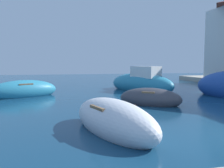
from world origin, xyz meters
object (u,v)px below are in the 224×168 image
object	(u,v)px
moored_boat_0	(24,91)
moored_boat_4	(113,120)
moored_boat_5	(150,99)
moored_boat_3	(141,83)

from	to	relation	value
moored_boat_0	moored_boat_4	world-z (taller)	moored_boat_0
moored_boat_5	moored_boat_4	bearing A→B (deg)	-90.21
moored_boat_3	moored_boat_4	size ratio (longest dim) A/B	1.37
moored_boat_0	moored_boat_3	world-z (taller)	moored_boat_3
moored_boat_0	moored_boat_3	bearing A→B (deg)	-15.13
moored_boat_3	moored_boat_4	xyz separation A→B (m)	(-4.63, -9.85, -0.22)
moored_boat_4	moored_boat_5	world-z (taller)	moored_boat_4
moored_boat_4	moored_boat_3	bearing A→B (deg)	-42.49
moored_boat_3	moored_boat_4	bearing A→B (deg)	123.51
moored_boat_0	moored_boat_4	xyz separation A→B (m)	(3.67, -8.57, -0.01)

